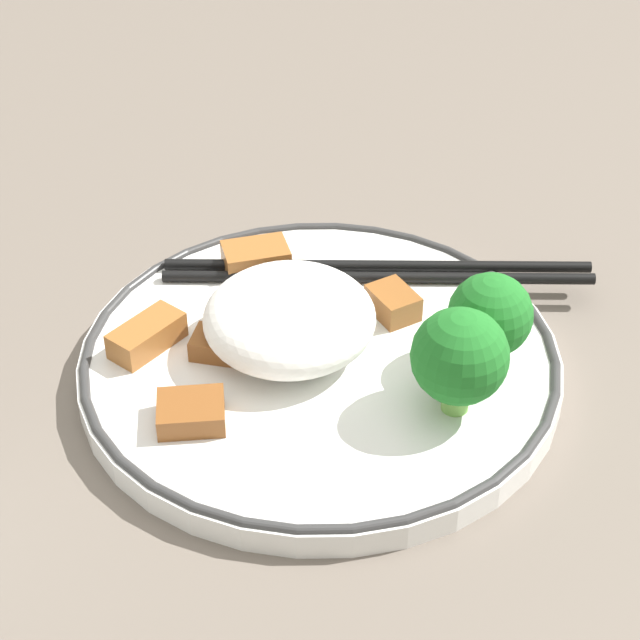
# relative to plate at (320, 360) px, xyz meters

# --- Properties ---
(ground_plane) EXTENTS (3.00, 3.00, 0.00)m
(ground_plane) POSITION_rel_plate_xyz_m (0.00, 0.00, -0.01)
(ground_plane) COLOR #665B51
(plate) EXTENTS (0.23, 0.23, 0.02)m
(plate) POSITION_rel_plate_xyz_m (0.00, 0.00, 0.00)
(plate) COLOR white
(plate) RESTS_ON ground_plane
(rice_mound) EXTENTS (0.08, 0.08, 0.04)m
(rice_mound) POSITION_rel_plate_xyz_m (0.01, -0.01, 0.02)
(rice_mound) COLOR white
(rice_mound) RESTS_ON plate
(broccoli_back_left) EXTENTS (0.04, 0.04, 0.05)m
(broccoli_back_left) POSITION_rel_plate_xyz_m (-0.02, 0.07, 0.03)
(broccoli_back_left) COLOR #72AD4C
(broccoli_back_left) RESTS_ON plate
(broccoli_back_center) EXTENTS (0.04, 0.04, 0.05)m
(broccoli_back_center) POSITION_rel_plate_xyz_m (-0.05, 0.06, 0.03)
(broccoli_back_center) COLOR #72AD4C
(broccoli_back_center) RESTS_ON plate
(meat_near_front) EXTENTS (0.04, 0.03, 0.01)m
(meat_near_front) POSITION_rel_plate_xyz_m (0.06, -0.06, 0.01)
(meat_near_front) COLOR #995B28
(meat_near_front) RESTS_ON plate
(meat_near_left) EXTENTS (0.02, 0.03, 0.01)m
(meat_near_left) POSITION_rel_plate_xyz_m (-0.05, 0.00, 0.01)
(meat_near_left) COLOR brown
(meat_near_left) RESTS_ON plate
(meat_near_right) EXTENTS (0.04, 0.03, 0.01)m
(meat_near_right) POSITION_rel_plate_xyz_m (-0.01, -0.04, 0.01)
(meat_near_right) COLOR brown
(meat_near_right) RESTS_ON plate
(meat_near_back) EXTENTS (0.04, 0.04, 0.01)m
(meat_near_back) POSITION_rel_plate_xyz_m (0.04, -0.03, 0.01)
(meat_near_back) COLOR brown
(meat_near_back) RESTS_ON plate
(meat_on_rice_edge) EXTENTS (0.04, 0.04, 0.01)m
(meat_on_rice_edge) POSITION_rel_plate_xyz_m (0.08, 0.00, 0.01)
(meat_on_rice_edge) COLOR brown
(meat_on_rice_edge) RESTS_ON plate
(meat_mid_left) EXTENTS (0.04, 0.04, 0.01)m
(meat_mid_left) POSITION_rel_plate_xyz_m (-0.02, -0.08, 0.01)
(meat_mid_left) COLOR #995B28
(meat_mid_left) RESTS_ON plate
(chopsticks) EXTENTS (0.18, 0.16, 0.01)m
(chopsticks) POSITION_rel_plate_xyz_m (-0.07, -0.03, 0.01)
(chopsticks) COLOR black
(chopsticks) RESTS_ON plate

